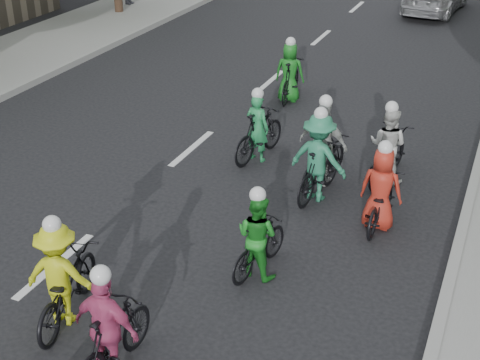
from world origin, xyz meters
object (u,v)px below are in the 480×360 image
Objects in this scene: cyclist_6 at (387,152)px; cyclist_8 at (323,153)px; cyclist_9 at (290,77)px; cyclist_3 at (110,335)px; cyclist_2 at (63,282)px; cyclist_4 at (381,196)px; cyclist_7 at (319,163)px; cyclist_1 at (258,241)px; cyclist_5 at (259,133)px.

cyclist_6 is 1.33m from cyclist_8.
cyclist_3 is at bearing 90.91° from cyclist_9.
cyclist_2 is at bearing 84.15° from cyclist_9.
cyclist_3 is 5.61m from cyclist_4.
cyclist_2 is at bearing -26.82° from cyclist_3.
cyclist_4 is (2.36, 5.09, -0.05)m from cyclist_3.
cyclist_2 is 7.08m from cyclist_6.
cyclist_9 is (-2.27, 4.87, -0.09)m from cyclist_7.
cyclist_2 reaches higher than cyclist_1.
cyclist_2 reaches higher than cyclist_4.
cyclist_3 is 0.92× the size of cyclist_5.
cyclist_3 is at bearing 107.42° from cyclist_5.
cyclist_6 is 4.87m from cyclist_9.
cyclist_3 is at bearing 138.54° from cyclist_2.
cyclist_6 is at bearing -103.88° from cyclist_3.
cyclist_6 reaches higher than cyclist_4.
cyclist_3 is 6.89m from cyclist_5.
cyclist_2 is at bearing 74.34° from cyclist_7.
cyclist_4 is 3.51m from cyclist_5.
cyclist_5 is at bearing -56.72° from cyclist_1.
cyclist_9 is (0.00, 9.82, 0.00)m from cyclist_2.
cyclist_6 is (-0.28, 1.87, 0.03)m from cyclist_4.
cyclist_6 is at bearing -119.80° from cyclist_7.
cyclist_1 is 2.65m from cyclist_4.
cyclist_2 is 1.01× the size of cyclist_6.
cyclist_6 is 1.06× the size of cyclist_7.
cyclist_4 is at bearing 117.70° from cyclist_9.
cyclist_2 is 1.06× the size of cyclist_8.
cyclist_6 is 1.05× the size of cyclist_8.
cyclist_2 is 6.17m from cyclist_5.
cyclist_7 is (-1.33, 0.56, 0.15)m from cyclist_4.
cyclist_6 is (1.19, 4.08, 0.02)m from cyclist_1.
cyclist_8 is at bearing -79.04° from cyclist_1.
cyclist_3 is 0.91× the size of cyclist_8.
cyclist_6 is at bearing -94.58° from cyclist_1.
cyclist_9 is at bearing -62.71° from cyclist_1.
cyclist_7 is at bearing -81.14° from cyclist_1.
cyclist_1 is at bearing 57.89° from cyclist_4.
cyclist_6 is (2.76, 0.11, 0.01)m from cyclist_5.
cyclist_6 reaches higher than cyclist_1.
cyclist_5 is 1.02× the size of cyclist_9.
cyclist_5 is 0.95× the size of cyclist_6.
cyclist_2 is 1.18× the size of cyclist_4.
cyclist_9 reaches higher than cyclist_5.
cyclist_6 is at bearing -80.01° from cyclist_4.
cyclist_1 is at bearing -146.39° from cyclist_2.
cyclist_3 reaches higher than cyclist_4.
cyclist_8 is (2.18, 5.58, 0.01)m from cyclist_2.
cyclist_1 is at bearing 123.30° from cyclist_5.
cyclist_8 is 1.02× the size of cyclist_9.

